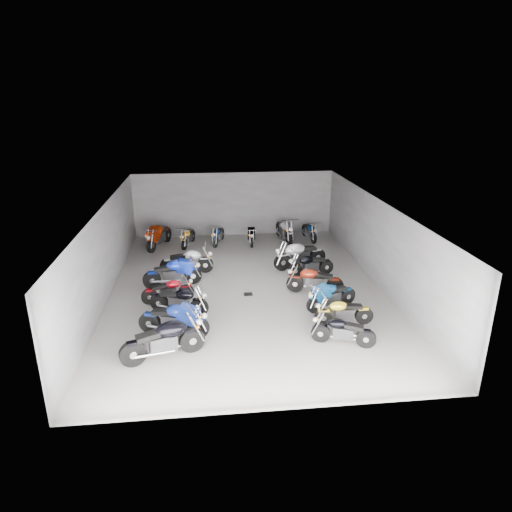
# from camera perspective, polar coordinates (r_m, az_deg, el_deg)

# --- Properties ---
(ground) EXTENTS (14.00, 14.00, 0.00)m
(ground) POSITION_cam_1_polar(r_m,az_deg,el_deg) (17.14, -1.15, -4.12)
(ground) COLOR gray
(ground) RESTS_ON ground
(wall_back) EXTENTS (10.00, 0.10, 3.20)m
(wall_back) POSITION_cam_1_polar(r_m,az_deg,el_deg) (23.27, -2.77, 6.49)
(wall_back) COLOR gray
(wall_back) RESTS_ON ground
(wall_left) EXTENTS (0.10, 14.00, 3.20)m
(wall_left) POSITION_cam_1_polar(r_m,az_deg,el_deg) (16.89, -18.34, 0.30)
(wall_left) COLOR gray
(wall_left) RESTS_ON ground
(wall_right) EXTENTS (0.10, 14.00, 3.20)m
(wall_right) POSITION_cam_1_polar(r_m,az_deg,el_deg) (17.69, 15.16, 1.50)
(wall_right) COLOR gray
(wall_right) RESTS_ON ground
(ceiling) EXTENTS (10.00, 14.00, 0.04)m
(ceiling) POSITION_cam_1_polar(r_m,az_deg,el_deg) (16.10, -1.23, 6.42)
(ceiling) COLOR black
(ceiling) RESTS_ON wall_back
(drain_grate) EXTENTS (0.32, 0.32, 0.01)m
(drain_grate) POSITION_cam_1_polar(r_m,az_deg,el_deg) (16.68, -1.00, -4.79)
(drain_grate) COLOR black
(drain_grate) RESTS_ON ground
(motorcycle_left_a) EXTENTS (2.30, 0.94, 1.05)m
(motorcycle_left_a) POSITION_cam_1_polar(r_m,az_deg,el_deg) (12.90, -11.43, -10.24)
(motorcycle_left_a) COLOR black
(motorcycle_left_a) RESTS_ON ground
(motorcycle_left_b) EXTENTS (2.16, 0.80, 0.97)m
(motorcycle_left_b) POSITION_cam_1_polar(r_m,az_deg,el_deg) (14.00, -10.16, -7.80)
(motorcycle_left_b) COLOR black
(motorcycle_left_b) RESTS_ON ground
(motorcycle_left_c) EXTENTS (1.96, 0.84, 0.90)m
(motorcycle_left_c) POSITION_cam_1_polar(r_m,az_deg,el_deg) (15.29, -9.53, -5.47)
(motorcycle_left_c) COLOR black
(motorcycle_left_c) RESTS_ON ground
(motorcycle_left_d) EXTENTS (1.83, 0.50, 0.81)m
(motorcycle_left_d) POSITION_cam_1_polar(r_m,az_deg,el_deg) (16.22, -10.88, -4.22)
(motorcycle_left_d) COLOR black
(motorcycle_left_d) RESTS_ON ground
(motorcycle_left_e) EXTENTS (2.20, 0.61, 0.98)m
(motorcycle_left_e) POSITION_cam_1_polar(r_m,az_deg,el_deg) (17.46, -10.32, -2.10)
(motorcycle_left_e) COLOR black
(motorcycle_left_e) RESTS_ON ground
(motorcycle_left_f) EXTENTS (2.17, 0.42, 0.95)m
(motorcycle_left_f) POSITION_cam_1_polar(r_m,az_deg,el_deg) (18.61, -8.58, -0.63)
(motorcycle_left_f) COLOR black
(motorcycle_left_f) RESTS_ON ground
(motorcycle_right_a) EXTENTS (1.80, 0.78, 0.83)m
(motorcycle_right_a) POSITION_cam_1_polar(r_m,az_deg,el_deg) (13.58, 10.76, -9.16)
(motorcycle_right_a) COLOR black
(motorcycle_right_a) RESTS_ON ground
(motorcycle_right_b) EXTENTS (1.89, 0.37, 0.83)m
(motorcycle_right_b) POSITION_cam_1_polar(r_m,az_deg,el_deg) (14.65, 10.85, -6.88)
(motorcycle_right_b) COLOR black
(motorcycle_right_b) RESTS_ON ground
(motorcycle_right_c) EXTENTS (1.88, 0.88, 0.87)m
(motorcycle_right_c) POSITION_cam_1_polar(r_m,az_deg,el_deg) (15.65, 9.36, -4.91)
(motorcycle_right_c) COLOR black
(motorcycle_right_c) RESTS_ON ground
(motorcycle_right_d) EXTENTS (2.05, 0.70, 0.92)m
(motorcycle_right_d) POSITION_cam_1_polar(r_m,az_deg,el_deg) (16.74, 7.31, -3.02)
(motorcycle_right_d) COLOR black
(motorcycle_right_d) RESTS_ON ground
(motorcycle_right_e) EXTENTS (1.95, 0.58, 0.86)m
(motorcycle_right_e) POSITION_cam_1_polar(r_m,az_deg,el_deg) (18.27, 6.79, -1.10)
(motorcycle_right_e) COLOR black
(motorcycle_right_e) RESTS_ON ground
(motorcycle_right_f) EXTENTS (2.32, 0.90, 1.05)m
(motorcycle_right_f) POSITION_cam_1_polar(r_m,az_deg,el_deg) (19.05, 5.45, 0.16)
(motorcycle_right_f) COLOR black
(motorcycle_right_f) RESTS_ON ground
(motorcycle_back_a) EXTENTS (0.98, 2.28, 1.05)m
(motorcycle_back_a) POSITION_cam_1_polar(r_m,az_deg,el_deg) (21.98, -12.07, 2.49)
(motorcycle_back_a) COLOR black
(motorcycle_back_a) RESTS_ON ground
(motorcycle_back_b) EXTENTS (0.61, 1.85, 0.83)m
(motorcycle_back_b) POSITION_cam_1_polar(r_m,az_deg,el_deg) (21.98, -8.50, 2.38)
(motorcycle_back_b) COLOR black
(motorcycle_back_b) RESTS_ON ground
(motorcycle_back_c) EXTENTS (0.62, 1.81, 0.81)m
(motorcycle_back_c) POSITION_cam_1_polar(r_m,az_deg,el_deg) (22.15, -4.74, 2.65)
(motorcycle_back_c) COLOR black
(motorcycle_back_c) RESTS_ON ground
(motorcycle_back_d) EXTENTS (0.38, 1.87, 0.82)m
(motorcycle_back_d) POSITION_cam_1_polar(r_m,az_deg,el_deg) (22.10, -0.64, 2.70)
(motorcycle_back_d) COLOR black
(motorcycle_back_d) RESTS_ON ground
(motorcycle_back_e) EXTENTS (0.55, 2.31, 1.02)m
(motorcycle_back_e) POSITION_cam_1_polar(r_m,az_deg,el_deg) (22.53, 3.56, 3.28)
(motorcycle_back_e) COLOR black
(motorcycle_back_e) RESTS_ON ground
(motorcycle_back_f) EXTENTS (0.43, 1.89, 0.83)m
(motorcycle_back_f) POSITION_cam_1_polar(r_m,az_deg,el_deg) (22.80, 6.70, 3.12)
(motorcycle_back_f) COLOR black
(motorcycle_back_f) RESTS_ON ground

